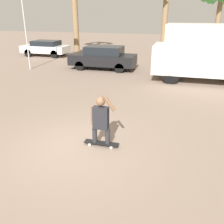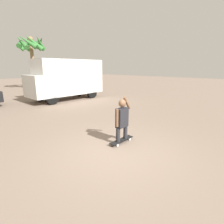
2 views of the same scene
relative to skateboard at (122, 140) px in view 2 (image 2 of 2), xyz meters
The scene contains 5 objects.
ground_plane 0.70m from the skateboard, 155.92° to the right, with size 80.00×80.00×0.00m, color gray.
skateboard is the anchor object (origin of this frame).
person_skateboarder 0.79m from the skateboard, behind, with size 0.72×0.24×1.49m.
camper_van 9.24m from the skateboard, 67.58° to the left, with size 5.74×2.14×3.05m.
palm_tree_near_van 17.83m from the skateboard, 74.78° to the left, with size 3.19×3.16×5.84m.
Camera 2 is at (-3.64, -3.23, 2.51)m, focal length 28.00 mm.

